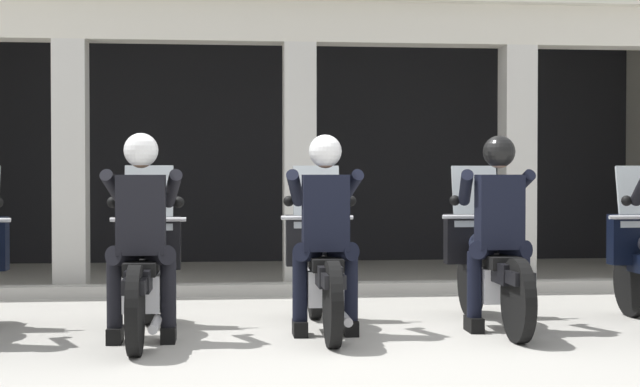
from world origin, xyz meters
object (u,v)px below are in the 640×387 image
Objects in this scene: motorcycle_left at (145,273)px; motorcycle_center at (322,268)px; police_officer_left at (141,219)px; motorcycle_right at (489,266)px; police_officer_center at (325,217)px; police_officer_right at (498,216)px.

motorcycle_center is at bearing 14.14° from motorcycle_left.
police_officer_left reaches higher than motorcycle_right.
police_officer_left is 0.78× the size of motorcycle_center.
motorcycle_left is 0.52m from police_officer_left.
police_officer_right is at bearing 14.21° from police_officer_center.
motorcycle_center and motorcycle_right have the same top height.
police_officer_left is 1.55m from motorcycle_center.
police_officer_center is 1.52m from motorcycle_right.
motorcycle_center is at bearing 101.91° from police_officer_center.
motorcycle_center is (1.41, 0.18, 0.00)m from motorcycle_left.
police_officer_center is (1.41, 0.18, 0.00)m from police_officer_left.
police_officer_right is (2.83, -0.05, 0.44)m from motorcycle_left.
police_officer_center is at bearing -169.87° from police_officer_right.
motorcycle_right is 1.29× the size of police_officer_right.
police_officer_right reaches higher than motorcycle_center.
motorcycle_center is 0.52m from police_officer_center.
motorcycle_right is 0.52m from police_officer_right.
motorcycle_right is at bearing 17.18° from police_officer_left.
police_officer_center reaches higher than motorcycle_center.
police_officer_right is (2.83, 0.23, 0.00)m from police_officer_left.
police_officer_left is 1.00× the size of police_officer_center.
police_officer_left reaches higher than motorcycle_left.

